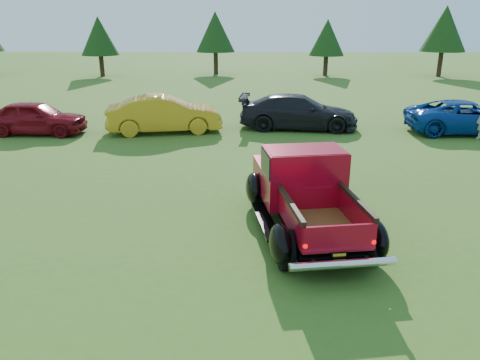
{
  "coord_description": "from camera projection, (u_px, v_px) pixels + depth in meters",
  "views": [
    {
      "loc": [
        -0.07,
        -9.06,
        4.25
      ],
      "look_at": [
        -0.28,
        0.2,
        1.09
      ],
      "focal_mm": 35.0,
      "sensor_mm": 36.0,
      "label": 1
    }
  ],
  "objects": [
    {
      "name": "tree_mid_right",
      "position": [
        327.0,
        38.0,
        37.24
      ],
      "size": [
        2.82,
        2.82,
        4.4
      ],
      "color": "#332114",
      "rests_on": "ground"
    },
    {
      "name": "show_car_blue",
      "position": [
        467.0,
        117.0,
        18.5
      ],
      "size": [
        4.65,
        2.19,
        1.28
      ],
      "primitive_type": "imported",
      "rotation": [
        0.0,
        0.0,
        1.58
      ],
      "color": "navy",
      "rests_on": "ground"
    },
    {
      "name": "show_car_grey",
      "position": [
        298.0,
        112.0,
        19.24
      ],
      "size": [
        4.97,
        2.37,
        1.4
      ],
      "primitive_type": "imported",
      "rotation": [
        0.0,
        0.0,
        1.48
      ],
      "color": "black",
      "rests_on": "ground"
    },
    {
      "name": "tree_east",
      "position": [
        445.0,
        29.0,
        36.35
      ],
      "size": [
        3.46,
        3.46,
        5.4
      ],
      "color": "#332114",
      "rests_on": "ground"
    },
    {
      "name": "ground",
      "position": [
        253.0,
        232.0,
        9.95
      ],
      "size": [
        120.0,
        120.0,
        0.0
      ],
      "primitive_type": "plane",
      "color": "#3A5D1A",
      "rests_on": "ground"
    },
    {
      "name": "tree_west",
      "position": [
        99.0,
        36.0,
        36.64
      ],
      "size": [
        2.94,
        2.94,
        4.6
      ],
      "color": "#332114",
      "rests_on": "ground"
    },
    {
      "name": "show_car_yellow",
      "position": [
        164.0,
        114.0,
        18.57
      ],
      "size": [
        4.69,
        2.39,
        1.47
      ],
      "primitive_type": "imported",
      "rotation": [
        0.0,
        0.0,
        1.77
      ],
      "color": "orange",
      "rests_on": "ground"
    },
    {
      "name": "show_car_red",
      "position": [
        36.0,
        118.0,
        18.33
      ],
      "size": [
        3.88,
        1.65,
        1.31
      ],
      "primitive_type": "imported",
      "rotation": [
        0.0,
        0.0,
        1.54
      ],
      "color": "maroon",
      "rests_on": "ground"
    },
    {
      "name": "pickup_truck",
      "position": [
        303.0,
        189.0,
        10.04
      ],
      "size": [
        2.76,
        4.85,
        1.72
      ],
      "rotation": [
        0.0,
        0.0,
        0.15
      ],
      "color": "black",
      "rests_on": "ground"
    },
    {
      "name": "tree_mid_left",
      "position": [
        215.0,
        32.0,
        38.25
      ],
      "size": [
        3.2,
        3.2,
        5.0
      ],
      "color": "#332114",
      "rests_on": "ground"
    }
  ]
}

